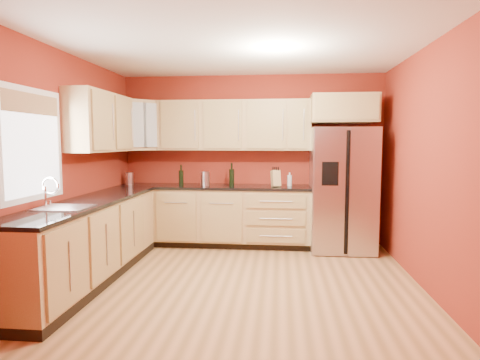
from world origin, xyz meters
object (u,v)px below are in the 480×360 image
object	(u,v)px
refrigerator	(342,189)
canister_left	(130,179)
wine_bottle_a	(181,175)
soap_dispenser	(290,179)
knife_block	(276,179)

from	to	relation	value
refrigerator	canister_left	xyz separation A→B (m)	(-3.20, 0.06, 0.12)
canister_left	wine_bottle_a	world-z (taller)	wine_bottle_a
refrigerator	soap_dispenser	xyz separation A→B (m)	(-0.75, 0.12, 0.13)
canister_left	knife_block	size ratio (longest dim) A/B	0.79
refrigerator	soap_dispenser	distance (m)	0.78
wine_bottle_a	refrigerator	bearing A→B (deg)	-0.53
canister_left	knife_block	world-z (taller)	knife_block
refrigerator	knife_block	bearing A→B (deg)	179.12
refrigerator	wine_bottle_a	xyz separation A→B (m)	(-2.38, 0.02, 0.19)
canister_left	soap_dispenser	xyz separation A→B (m)	(2.45, 0.06, 0.01)
wine_bottle_a	soap_dispenser	size ratio (longest dim) A/B	1.55
canister_left	wine_bottle_a	xyz separation A→B (m)	(0.82, -0.04, 0.06)
knife_block	soap_dispenser	bearing A→B (deg)	7.30
knife_block	wine_bottle_a	bearing A→B (deg)	159.40
refrigerator	wine_bottle_a	size ratio (longest dim) A/B	5.67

